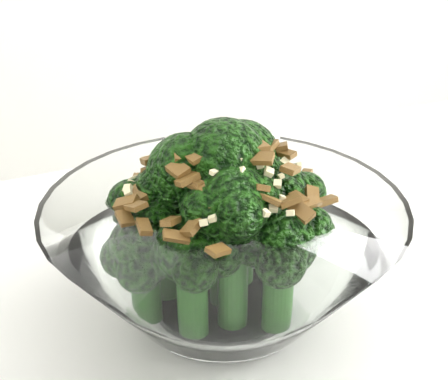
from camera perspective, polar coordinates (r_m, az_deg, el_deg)
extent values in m
cylinder|color=white|center=(0.52, 0.00, -9.97)|extent=(0.10, 0.10, 0.01)
cylinder|color=#1F5115|center=(0.50, -4.92, -5.64)|extent=(0.02, 0.02, 0.06)
sphere|color=#18470D|center=(0.48, -5.13, -1.14)|extent=(0.05, 0.05, 0.05)
cylinder|color=#1F5115|center=(0.46, 0.74, -7.11)|extent=(0.02, 0.02, 0.08)
sphere|color=#18470D|center=(0.44, 0.78, -1.18)|extent=(0.05, 0.05, 0.05)
cylinder|color=#1F5115|center=(0.50, 4.52, -5.49)|extent=(0.02, 0.02, 0.07)
sphere|color=#18470D|center=(0.48, 4.72, -0.86)|extent=(0.05, 0.05, 0.05)
cylinder|color=#1F5115|center=(0.54, -0.54, -3.73)|extent=(0.02, 0.02, 0.05)
sphere|color=#18470D|center=(0.52, -0.55, -0.28)|extent=(0.05, 0.05, 0.05)
cylinder|color=#1F5115|center=(0.48, -6.48, -8.53)|extent=(0.02, 0.02, 0.05)
sphere|color=#18470D|center=(0.46, -6.70, -5.01)|extent=(0.05, 0.05, 0.05)
cylinder|color=#1F5115|center=(0.48, 0.00, -4.50)|extent=(0.02, 0.02, 0.10)
sphere|color=#18470D|center=(0.45, 0.00, 2.36)|extent=(0.06, 0.06, 0.06)
cylinder|color=#1F5115|center=(0.49, -2.90, -4.66)|extent=(0.02, 0.02, 0.09)
sphere|color=#18470D|center=(0.47, -3.06, 1.34)|extent=(0.06, 0.06, 0.06)
cylinder|color=#1F5115|center=(0.47, 4.51, -8.61)|extent=(0.02, 0.02, 0.06)
sphere|color=#18470D|center=(0.44, 4.70, -4.17)|extent=(0.05, 0.05, 0.05)
cylinder|color=#1F5115|center=(0.51, 1.37, -3.34)|extent=(0.02, 0.02, 0.09)
sphere|color=#18470D|center=(0.48, 1.44, 2.67)|extent=(0.06, 0.06, 0.06)
cylinder|color=#1F5115|center=(0.46, -2.63, -9.20)|extent=(0.02, 0.02, 0.06)
sphere|color=#18470D|center=(0.44, -2.74, -4.92)|extent=(0.05, 0.05, 0.05)
cube|color=olive|center=(0.43, 3.02, 2.65)|extent=(0.02, 0.02, 0.01)
cube|color=olive|center=(0.43, 5.41, -0.90)|extent=(0.01, 0.01, 0.01)
cube|color=olive|center=(0.50, -4.47, 2.66)|extent=(0.02, 0.02, 0.01)
cube|color=olive|center=(0.47, -6.07, 1.68)|extent=(0.02, 0.02, 0.01)
cube|color=olive|center=(0.50, -7.15, 1.09)|extent=(0.01, 0.02, 0.01)
cube|color=olive|center=(0.47, 5.19, 3.04)|extent=(0.01, 0.02, 0.01)
cube|color=olive|center=(0.43, -2.19, 2.91)|extent=(0.02, 0.02, 0.01)
cube|color=olive|center=(0.47, -5.92, 2.58)|extent=(0.02, 0.01, 0.01)
cube|color=olive|center=(0.48, -0.83, 4.50)|extent=(0.01, 0.02, 0.01)
cube|color=olive|center=(0.43, -2.42, 0.53)|extent=(0.02, 0.02, 0.01)
cube|color=olive|center=(0.42, 3.87, -0.77)|extent=(0.02, 0.01, 0.01)
cube|color=olive|center=(0.47, 8.34, -0.94)|extent=(0.02, 0.01, 0.01)
cube|color=olive|center=(0.46, 7.33, -0.41)|extent=(0.01, 0.02, 0.01)
cube|color=olive|center=(0.45, -4.08, 2.50)|extent=(0.02, 0.02, 0.01)
cube|color=olive|center=(0.44, -3.36, 2.92)|extent=(0.01, 0.01, 0.01)
cube|color=olive|center=(0.42, -6.66, -3.05)|extent=(0.01, 0.02, 0.01)
cube|color=olive|center=(0.49, 6.79, 1.32)|extent=(0.01, 0.02, 0.00)
cube|color=olive|center=(0.46, 2.03, 4.30)|extent=(0.02, 0.01, 0.01)
cube|color=olive|center=(0.41, -2.74, -3.15)|extent=(0.02, 0.02, 0.01)
cube|color=olive|center=(0.42, -0.27, -1.40)|extent=(0.02, 0.01, 0.01)
cube|color=olive|center=(0.50, 3.14, 3.84)|extent=(0.01, 0.02, 0.01)
cube|color=olive|center=(0.50, -3.78, 3.44)|extent=(0.02, 0.02, 0.01)
cube|color=olive|center=(0.49, -3.27, 3.71)|extent=(0.02, 0.01, 0.01)
cube|color=olive|center=(0.50, 2.78, 3.57)|extent=(0.02, 0.01, 0.01)
cube|color=olive|center=(0.49, -0.38, 4.16)|extent=(0.02, 0.01, 0.01)
cube|color=olive|center=(0.41, -3.99, -3.86)|extent=(0.02, 0.01, 0.01)
cube|color=olive|center=(0.44, -8.24, -2.31)|extent=(0.01, 0.02, 0.01)
cube|color=olive|center=(0.44, 2.78, 3.64)|extent=(0.02, 0.01, 0.01)
cube|color=olive|center=(0.49, 1.14, 4.49)|extent=(0.02, 0.02, 0.01)
cube|color=olive|center=(0.44, 6.21, -0.72)|extent=(0.01, 0.01, 0.01)
cube|color=olive|center=(0.42, 2.96, 0.28)|extent=(0.01, 0.01, 0.01)
cube|color=olive|center=(0.47, 3.68, 3.61)|extent=(0.02, 0.02, 0.01)
cube|color=olive|center=(0.42, -2.04, 0.32)|extent=(0.02, 0.02, 0.01)
cube|color=olive|center=(0.46, -0.36, 5.12)|extent=(0.01, 0.02, 0.01)
cube|color=olive|center=(0.43, -3.83, 1.71)|extent=(0.02, 0.02, 0.01)
cube|color=olive|center=(0.44, 7.08, -1.08)|extent=(0.02, 0.02, 0.01)
cube|color=olive|center=(0.43, 6.36, -1.75)|extent=(0.02, 0.02, 0.01)
cube|color=olive|center=(0.50, -4.61, 2.74)|extent=(0.01, 0.02, 0.01)
cube|color=olive|center=(0.49, -3.63, 3.20)|extent=(0.02, 0.01, 0.01)
cube|color=olive|center=(0.49, 3.17, 4.00)|extent=(0.02, 0.02, 0.01)
cube|color=olive|center=(0.47, 4.39, 3.53)|extent=(0.02, 0.01, 0.01)
cube|color=olive|center=(0.45, -8.14, -1.05)|extent=(0.02, 0.02, 0.01)
cube|color=olive|center=(0.42, -3.05, 0.88)|extent=(0.02, 0.01, 0.01)
cube|color=olive|center=(0.45, 5.55, 1.75)|extent=(0.02, 0.02, 0.01)
cube|color=olive|center=(0.44, -7.32, -1.34)|extent=(0.02, 0.02, 0.01)
cube|color=olive|center=(0.51, 4.76, 2.93)|extent=(0.01, 0.02, 0.01)
cube|color=olive|center=(0.42, -4.44, -2.61)|extent=(0.01, 0.02, 0.01)
cube|color=olive|center=(0.46, -7.27, -0.38)|extent=(0.01, 0.02, 0.01)
cube|color=olive|center=(0.40, -0.50, -5.03)|extent=(0.02, 0.01, 0.01)
cube|color=olive|center=(0.44, -2.08, 2.78)|extent=(0.02, 0.02, 0.01)
cube|color=olive|center=(0.44, 0.75, 4.52)|extent=(0.01, 0.02, 0.01)
cube|color=beige|center=(0.43, 1.21, 2.63)|extent=(0.01, 0.01, 0.01)
cube|color=beige|center=(0.44, 3.02, 2.07)|extent=(0.01, 0.01, 0.00)
cube|color=beige|center=(0.44, -3.88, 1.91)|extent=(0.01, 0.00, 0.01)
cube|color=beige|center=(0.43, 0.92, 3.48)|extent=(0.01, 0.01, 0.00)
cube|color=beige|center=(0.49, -5.30, 2.73)|extent=(0.01, 0.01, 0.01)
cube|color=beige|center=(0.43, 4.85, -0.64)|extent=(0.00, 0.00, 0.00)
cube|color=beige|center=(0.47, 5.05, 2.31)|extent=(0.01, 0.01, 0.01)
cube|color=beige|center=(0.42, 5.54, -1.91)|extent=(0.01, 0.01, 0.01)
cube|color=beige|center=(0.46, -8.01, 0.11)|extent=(0.01, 0.01, 0.01)
cube|color=beige|center=(0.47, -7.69, 0.62)|extent=(0.01, 0.01, 0.01)
cube|color=beige|center=(0.48, -1.48, 4.37)|extent=(0.01, 0.01, 0.01)
cube|color=beige|center=(0.44, -1.26, 4.89)|extent=(0.01, 0.01, 0.01)
cube|color=beige|center=(0.47, -1.95, 4.70)|extent=(0.00, 0.00, 0.00)
cube|color=beige|center=(0.45, -4.09, 3.30)|extent=(0.01, 0.01, 0.01)
cube|color=beige|center=(0.41, -1.72, -2.72)|extent=(0.01, 0.01, 0.01)
cube|color=beige|center=(0.42, 1.40, 1.51)|extent=(0.01, 0.01, 0.01)
cube|color=beige|center=(0.51, -2.99, 3.19)|extent=(0.01, 0.01, 0.01)
cube|color=beige|center=(0.48, 6.19, 2.12)|extent=(0.00, 0.01, 0.00)
cube|color=beige|center=(0.45, -7.98, -0.21)|extent=(0.01, 0.01, 0.01)
cube|color=beige|center=(0.42, 2.36, 0.42)|extent=(0.01, 0.01, 0.00)
cube|color=beige|center=(0.42, -0.85, 1.46)|extent=(0.01, 0.01, 0.00)
cube|color=beige|center=(0.43, 3.75, 1.50)|extent=(0.01, 0.01, 0.01)
cube|color=beige|center=(0.41, 3.43, -1.89)|extent=(0.01, 0.01, 0.01)
cube|color=beige|center=(0.43, 4.47, 0.52)|extent=(0.01, 0.01, 0.01)
cube|color=beige|center=(0.50, -3.31, 3.38)|extent=(0.01, 0.01, 0.01)
cube|color=beige|center=(0.48, -7.45, 0.97)|extent=(0.01, 0.01, 0.00)
cube|color=beige|center=(0.42, 4.10, -1.46)|extent=(0.01, 0.01, 0.01)
cube|color=beige|center=(0.44, 4.78, 1.15)|extent=(0.00, 0.00, 0.00)
cube|color=beige|center=(0.41, -0.97, -2.38)|extent=(0.01, 0.01, 0.00)
cube|color=beige|center=(0.44, -3.24, 2.69)|extent=(0.01, 0.01, 0.00)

